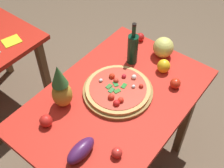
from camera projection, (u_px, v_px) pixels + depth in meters
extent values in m
plane|color=brown|center=(115.00, 155.00, 2.47)|extent=(10.00, 10.00, 0.00)
cube|color=brown|center=(184.00, 124.00, 2.24)|extent=(0.06, 0.06, 0.73)
cube|color=brown|center=(43.00, 139.00, 2.15)|extent=(0.06, 0.06, 0.73)
cube|color=brown|center=(107.00, 80.00, 2.56)|extent=(0.06, 0.06, 0.73)
cube|color=red|center=(115.00, 100.00, 1.91)|extent=(1.33, 0.87, 0.04)
cube|color=brown|center=(45.00, 74.00, 2.62)|extent=(0.06, 0.06, 0.73)
cube|color=brown|center=(1.00, 46.00, 2.89)|extent=(0.06, 0.06, 0.73)
cylinder|color=olive|center=(118.00, 91.00, 1.92)|extent=(0.47, 0.47, 0.02)
cylinder|color=#E6A45B|center=(118.00, 89.00, 1.90)|extent=(0.44, 0.44, 0.02)
cylinder|color=red|center=(118.00, 88.00, 1.89)|extent=(0.38, 0.38, 0.00)
sphere|color=red|center=(116.00, 81.00, 1.92)|extent=(0.04, 0.04, 0.04)
sphere|color=red|center=(124.00, 76.00, 1.95)|extent=(0.03, 0.03, 0.03)
sphere|color=red|center=(112.00, 76.00, 1.95)|extent=(0.04, 0.04, 0.04)
sphere|color=red|center=(121.00, 100.00, 1.80)|extent=(0.04, 0.04, 0.04)
sphere|color=red|center=(116.00, 103.00, 1.79)|extent=(0.04, 0.04, 0.04)
sphere|color=red|center=(141.00, 86.00, 1.89)|extent=(0.03, 0.03, 0.03)
sphere|color=red|center=(111.00, 97.00, 1.82)|extent=(0.04, 0.04, 0.04)
cube|color=#2E712D|center=(109.00, 86.00, 1.89)|extent=(0.05, 0.03, 0.00)
cube|color=#337C39|center=(111.00, 90.00, 1.87)|extent=(0.05, 0.03, 0.00)
cube|color=#307929|center=(117.00, 91.00, 1.87)|extent=(0.05, 0.04, 0.00)
cube|color=#288435|center=(116.00, 84.00, 1.91)|extent=(0.05, 0.05, 0.00)
cube|color=#21802B|center=(124.00, 86.00, 1.90)|extent=(0.05, 0.03, 0.00)
sphere|color=silver|center=(133.00, 86.00, 1.89)|extent=(0.03, 0.03, 0.03)
sphere|color=white|center=(134.00, 77.00, 1.94)|extent=(0.03, 0.03, 0.03)
sphere|color=white|center=(101.00, 80.00, 1.92)|extent=(0.03, 0.03, 0.03)
cylinder|color=#0F3925|center=(133.00, 49.00, 2.05)|extent=(0.08, 0.08, 0.23)
cylinder|color=#0F3925|center=(134.00, 31.00, 1.93)|extent=(0.03, 0.03, 0.09)
cylinder|color=black|center=(134.00, 25.00, 1.89)|extent=(0.03, 0.03, 0.02)
ellipsoid|color=gold|center=(62.00, 94.00, 1.79)|extent=(0.13, 0.13, 0.19)
cone|color=#316B33|center=(58.00, 76.00, 1.67)|extent=(0.10, 0.10, 0.15)
sphere|color=#DFDD6B|center=(163.00, 47.00, 2.12)|extent=(0.15, 0.15, 0.15)
ellipsoid|color=yellow|center=(164.00, 66.00, 2.03)|extent=(0.09, 0.09, 0.10)
ellipsoid|color=#471C4D|center=(81.00, 150.00, 1.58)|extent=(0.20, 0.09, 0.09)
sphere|color=red|center=(46.00, 121.00, 1.72)|extent=(0.08, 0.08, 0.08)
sphere|color=red|center=(175.00, 83.00, 1.93)|extent=(0.07, 0.07, 0.07)
sphere|color=red|center=(140.00, 37.00, 2.28)|extent=(0.07, 0.07, 0.07)
sphere|color=red|center=(117.00, 153.00, 1.59)|extent=(0.06, 0.06, 0.06)
cube|color=yellow|center=(12.00, 41.00, 2.29)|extent=(0.17, 0.15, 0.01)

